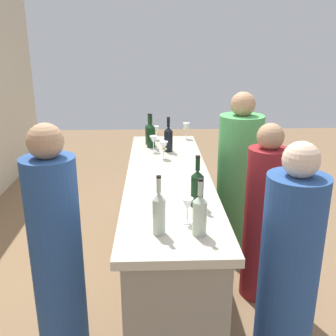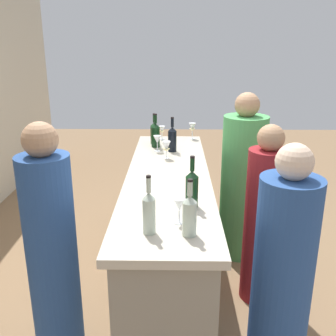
% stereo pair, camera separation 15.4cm
% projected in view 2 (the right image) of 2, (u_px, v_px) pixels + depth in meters
% --- Properties ---
extents(ground_plane, '(12.00, 12.00, 0.00)m').
position_uv_depth(ground_plane, '(168.00, 284.00, 3.30)').
color(ground_plane, '#846647').
extents(bar_counter, '(2.47, 0.63, 0.99)m').
position_uv_depth(bar_counter, '(168.00, 231.00, 3.14)').
color(bar_counter, gray).
rests_on(bar_counter, ground).
extents(wine_bottle_leftmost_clear_pale, '(0.08, 0.08, 0.31)m').
position_uv_depth(wine_bottle_leftmost_clear_pale, '(190.00, 214.00, 2.02)').
color(wine_bottle_leftmost_clear_pale, '#B7C6B2').
rests_on(wine_bottle_leftmost_clear_pale, bar_counter).
extents(wine_bottle_second_left_clear_pale, '(0.07, 0.07, 0.33)m').
position_uv_depth(wine_bottle_second_left_clear_pale, '(149.00, 212.00, 2.04)').
color(wine_bottle_second_left_clear_pale, '#B7C6B2').
rests_on(wine_bottle_second_left_clear_pale, bar_counter).
extents(wine_bottle_center_dark_green, '(0.08, 0.08, 0.33)m').
position_uv_depth(wine_bottle_center_dark_green, '(192.00, 188.00, 2.37)').
color(wine_bottle_center_dark_green, black).
rests_on(wine_bottle_center_dark_green, bar_counter).
extents(wine_bottle_second_right_near_black, '(0.08, 0.08, 0.32)m').
position_uv_depth(wine_bottle_second_right_near_black, '(172.00, 138.00, 3.57)').
color(wine_bottle_second_right_near_black, black).
rests_on(wine_bottle_second_right_near_black, bar_counter).
extents(wine_bottle_rightmost_dark_green, '(0.08, 0.08, 0.32)m').
position_uv_depth(wine_bottle_rightmost_dark_green, '(156.00, 134.00, 3.72)').
color(wine_bottle_rightmost_dark_green, black).
rests_on(wine_bottle_rightmost_dark_green, bar_counter).
extents(wine_bottle_far_right_olive_green, '(0.08, 0.08, 0.30)m').
position_uv_depth(wine_bottle_far_right_olive_green, '(154.00, 132.00, 3.83)').
color(wine_bottle_far_right_olive_green, '#193D1E').
rests_on(wine_bottle_far_right_olive_green, bar_counter).
extents(wine_glass_near_left, '(0.07, 0.07, 0.17)m').
position_uv_depth(wine_glass_near_left, '(192.00, 128.00, 4.02)').
color(wine_glass_near_left, white).
rests_on(wine_glass_near_left, bar_counter).
extents(wine_glass_near_center, '(0.07, 0.07, 0.15)m').
position_uv_depth(wine_glass_near_center, '(179.00, 206.00, 2.17)').
color(wine_glass_near_center, white).
rests_on(wine_glass_near_center, bar_counter).
extents(wine_glass_near_right, '(0.07, 0.07, 0.15)m').
position_uv_depth(wine_glass_near_right, '(166.00, 147.00, 3.35)').
color(wine_glass_near_right, white).
rests_on(wine_glass_near_right, bar_counter).
extents(wine_glass_far_left, '(0.07, 0.07, 0.14)m').
position_uv_depth(wine_glass_far_left, '(162.00, 130.00, 4.00)').
color(wine_glass_far_left, white).
rests_on(wine_glass_far_left, bar_counter).
extents(wine_glass_far_center, '(0.07, 0.07, 0.15)m').
position_uv_depth(wine_glass_far_center, '(157.00, 140.00, 3.57)').
color(wine_glass_far_center, white).
rests_on(wine_glass_far_center, bar_counter).
extents(person_left_guest, '(0.50, 0.50, 1.54)m').
position_uv_depth(person_left_guest, '(242.00, 184.00, 3.59)').
color(person_left_guest, '#4CA559').
rests_on(person_left_guest, ground).
extents(person_center_guest, '(0.35, 0.35, 1.46)m').
position_uv_depth(person_center_guest, '(282.00, 276.00, 2.25)').
color(person_center_guest, '#284C8C').
rests_on(person_center_guest, ground).
extents(person_right_guest, '(0.33, 0.33, 1.41)m').
position_uv_depth(person_right_guest, '(264.00, 222.00, 2.95)').
color(person_right_guest, maroon).
rests_on(person_right_guest, ground).
extents(person_server_behind, '(0.36, 0.36, 1.54)m').
position_uv_depth(person_server_behind, '(52.00, 254.00, 2.39)').
color(person_server_behind, '#284C8C').
rests_on(person_server_behind, ground).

